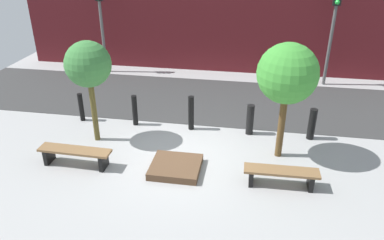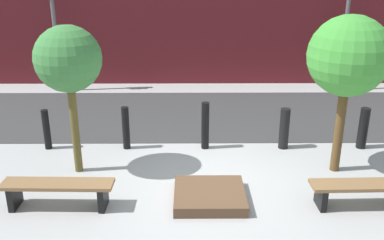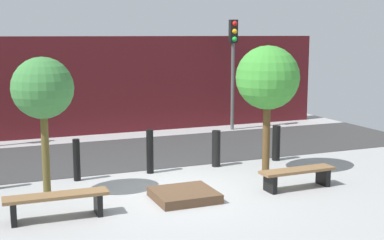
% 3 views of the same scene
% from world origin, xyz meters
% --- Properties ---
extents(ground_plane, '(18.00, 18.00, 0.00)m').
position_xyz_m(ground_plane, '(0.00, 0.00, 0.00)').
color(ground_plane, '#9A9A9A').
extents(road_strip, '(18.00, 4.00, 0.01)m').
position_xyz_m(road_strip, '(0.00, 3.89, 0.01)').
color(road_strip, '#343434').
rests_on(road_strip, ground).
extents(building_facade, '(16.20, 0.50, 3.21)m').
position_xyz_m(building_facade, '(0.00, 7.27, 1.61)').
color(building_facade, '#511419').
rests_on(building_facade, ground).
extents(bench_left, '(1.86, 0.45, 0.46)m').
position_xyz_m(bench_left, '(-2.53, -0.79, 0.34)').
color(bench_left, black).
rests_on(bench_left, ground).
extents(bench_right, '(1.72, 0.44, 0.43)m').
position_xyz_m(bench_right, '(2.53, -0.79, 0.31)').
color(bench_right, black).
rests_on(bench_right, ground).
extents(planter_bed, '(1.22, 1.14, 0.18)m').
position_xyz_m(planter_bed, '(0.00, -0.59, 0.09)').
color(planter_bed, brown).
rests_on(planter_bed, ground).
extents(tree_behind_left_bench, '(1.22, 1.22, 2.85)m').
position_xyz_m(tree_behind_left_bench, '(-2.53, 0.55, 2.21)').
color(tree_behind_left_bench, brown).
rests_on(tree_behind_left_bench, ground).
extents(tree_behind_right_bench, '(1.48, 1.48, 3.03)m').
position_xyz_m(tree_behind_right_bench, '(2.53, 0.55, 2.26)').
color(tree_behind_right_bench, '#533B1E').
rests_on(tree_behind_right_bench, ground).
extents(bollard_far_left, '(0.15, 0.15, 0.90)m').
position_xyz_m(bollard_far_left, '(-3.47, 1.63, 0.45)').
color(bollard_far_left, black).
rests_on(bollard_far_left, ground).
extents(bollard_left, '(0.16, 0.16, 0.96)m').
position_xyz_m(bollard_left, '(-1.73, 1.63, 0.48)').
color(bollard_left, black).
rests_on(bollard_left, ground).
extents(bollard_center, '(0.17, 0.17, 1.06)m').
position_xyz_m(bollard_center, '(0.00, 1.63, 0.53)').
color(bollard_center, black).
rests_on(bollard_center, ground).
extents(bollard_right, '(0.21, 0.21, 0.91)m').
position_xyz_m(bollard_right, '(1.73, 1.63, 0.46)').
color(bollard_right, black).
rests_on(bollard_right, ground).
extents(bollard_far_right, '(0.21, 0.21, 0.92)m').
position_xyz_m(bollard_far_right, '(3.47, 1.63, 0.46)').
color(bollard_far_right, black).
rests_on(bollard_far_right, ground).
extents(traffic_light_west, '(0.28, 0.27, 3.68)m').
position_xyz_m(traffic_light_west, '(-4.46, 6.17, 2.54)').
color(traffic_light_west, '#5F5F5F').
rests_on(traffic_light_west, ground).
extents(traffic_light_mid_west, '(0.28, 0.27, 3.76)m').
position_xyz_m(traffic_light_mid_west, '(4.46, 6.17, 2.59)').
color(traffic_light_mid_west, '#525252').
rests_on(traffic_light_mid_west, ground).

